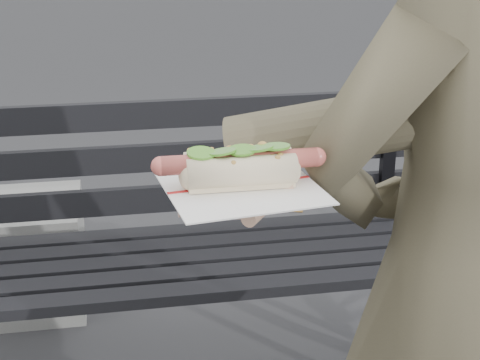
# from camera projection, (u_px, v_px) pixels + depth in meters

# --- Properties ---
(park_bench) EXTENTS (1.50, 0.44, 0.88)m
(park_bench) POSITION_uv_depth(u_px,v_px,m) (169.00, 232.00, 2.07)
(park_bench) COLOR black
(park_bench) RESTS_ON ground
(person) EXTENTS (0.67, 0.53, 1.64)m
(person) POSITION_uv_depth(u_px,v_px,m) (462.00, 292.00, 1.17)
(person) COLOR brown
(person) RESTS_ON ground
(held_hotdog) EXTENTS (0.62, 0.30, 0.20)m
(held_hotdog) POSITION_uv_depth(u_px,v_px,m) (364.00, 134.00, 1.01)
(held_hotdog) COLOR brown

